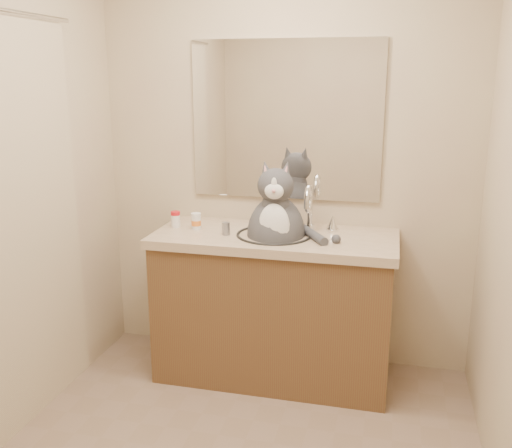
{
  "coord_description": "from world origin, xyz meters",
  "views": [
    {
      "loc": [
        0.62,
        -2.0,
        1.7
      ],
      "look_at": [
        -0.03,
        0.65,
        0.99
      ],
      "focal_mm": 40.0,
      "sensor_mm": 36.0,
      "label": 1
    }
  ],
  "objects": [
    {
      "name": "room",
      "position": [
        0.0,
        0.0,
        1.2
      ],
      "size": [
        2.22,
        2.52,
        2.42
      ],
      "color": "gray",
      "rests_on": "ground"
    },
    {
      "name": "grey_canister",
      "position": [
        -0.26,
        0.89,
        0.88
      ],
      "size": [
        0.05,
        0.05,
        0.07
      ],
      "rotation": [
        0.0,
        0.0,
        -0.1
      ],
      "color": "gray",
      "rests_on": "vanity"
    },
    {
      "name": "vanity",
      "position": [
        0.0,
        0.96,
        0.44
      ],
      "size": [
        1.34,
        0.59,
        1.12
      ],
      "color": "brown",
      "rests_on": "ground"
    },
    {
      "name": "mirror",
      "position": [
        0.0,
        1.24,
        1.45
      ],
      "size": [
        1.1,
        0.02,
        0.9
      ],
      "primitive_type": "cube",
      "color": "white",
      "rests_on": "room"
    },
    {
      "name": "shower_curtain",
      "position": [
        -1.05,
        0.1,
        1.03
      ],
      "size": [
        0.02,
        1.3,
        1.93
      ],
      "color": "#C4B994",
      "rests_on": "ground"
    },
    {
      "name": "pill_bottle_redcap",
      "position": [
        -0.59,
        0.98,
        0.9
      ],
      "size": [
        0.05,
        0.05,
        0.09
      ],
      "rotation": [
        0.0,
        0.0,
        -0.02
      ],
      "color": "white",
      "rests_on": "vanity"
    },
    {
      "name": "cat",
      "position": [
        0.01,
        0.93,
        0.89
      ],
      "size": [
        0.48,
        0.38,
        0.63
      ],
      "rotation": [
        0.0,
        0.0,
        0.11
      ],
      "color": "#444448",
      "rests_on": "vanity"
    },
    {
      "name": "pill_bottle_orange",
      "position": [
        -0.46,
        0.96,
        0.9
      ],
      "size": [
        0.07,
        0.07,
        0.09
      ],
      "rotation": [
        0.0,
        0.0,
        0.25
      ],
      "color": "white",
      "rests_on": "vanity"
    }
  ]
}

